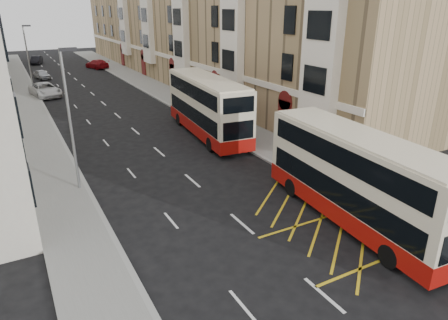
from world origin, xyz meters
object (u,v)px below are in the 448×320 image
pedestrian_far (321,170)px  car_red (97,64)px  double_decker_front (356,179)px  pedestrian_mid (373,174)px  street_lamp_near (70,113)px  car_silver (42,74)px  car_dark (36,60)px  street_lamp_far (28,57)px  bus_shelter (437,184)px  double_decker_rear (207,107)px  white_van (45,90)px

pedestrian_far → car_red: bearing=-64.0°
double_decker_front → car_red: (0.20, 59.68, -1.55)m
pedestrian_mid → car_red: pedestrian_mid is taller
street_lamp_near → car_silver: size_ratio=2.03×
street_lamp_near → car_dark: (2.87, 60.40, -3.91)m
street_lamp_far → pedestrian_mid: (15.09, -38.28, -3.59)m
double_decker_front → pedestrian_mid: (3.74, 2.11, -1.29)m
bus_shelter → pedestrian_far: (-1.65, 6.23, -1.22)m
bus_shelter → car_dark: bus_shelter is taller
double_decker_rear → pedestrian_far: 12.33m
double_decker_rear → car_silver: (-9.27, 36.48, -1.79)m
pedestrian_far → bus_shelter: bearing=129.4°
bus_shelter → car_red: size_ratio=0.79×
car_dark → car_red: bearing=-37.3°
street_lamp_near → car_dark: size_ratio=1.81×
street_lamp_near → double_decker_front: street_lamp_near is taller
double_decker_front → car_silver: double_decker_front is taller
bus_shelter → street_lamp_near: bearing=139.9°
street_lamp_far → double_decker_rear: (11.35, -24.04, -2.18)m
pedestrian_mid → car_silver: pedestrian_mid is taller
double_decker_rear → pedestrian_far: size_ratio=8.02×
double_decker_front → street_lamp_near: bearing=142.2°
street_lamp_near → double_decker_rear: size_ratio=0.65×
street_lamp_near → car_silver: 42.67m
street_lamp_far → double_decker_front: size_ratio=0.69×
street_lamp_far → car_red: street_lamp_far is taller
bus_shelter → street_lamp_near: size_ratio=0.53×
street_lamp_near → pedestrian_mid: (15.09, -8.28, -3.59)m
white_van → street_lamp_far: bearing=129.3°
car_dark → street_lamp_far: bearing=-80.7°
white_van → pedestrian_far: bearing=-80.5°
pedestrian_far → street_lamp_near: bearing=-0.8°
street_lamp_far → white_van: 4.12m
pedestrian_mid → car_dark: bearing=71.1°
pedestrian_mid → car_red: 57.68m
pedestrian_far → double_decker_rear: bearing=-57.6°
pedestrian_mid → pedestrian_far: (-2.05, 2.12, -0.13)m
double_decker_rear → street_lamp_far: bearing=120.5°
street_lamp_near → car_dark: street_lamp_near is taller
car_dark → double_decker_rear: bearing=-66.5°
bus_shelter → car_red: 61.78m
street_lamp_far → pedestrian_far: size_ratio=5.22×
street_lamp_near → pedestrian_mid: 17.58m
double_decker_rear → car_dark: 55.12m
pedestrian_mid → car_dark: (-12.22, 68.68, -0.32)m
street_lamp_near → white_van: (1.15, 28.98, -3.83)m
white_van → car_red: (10.40, 20.31, -0.03)m
street_lamp_near → white_van: size_ratio=1.38×
bus_shelter → car_red: (-3.14, 61.68, -1.36)m
double_decker_front → white_van: (-10.20, 39.37, -1.52)m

